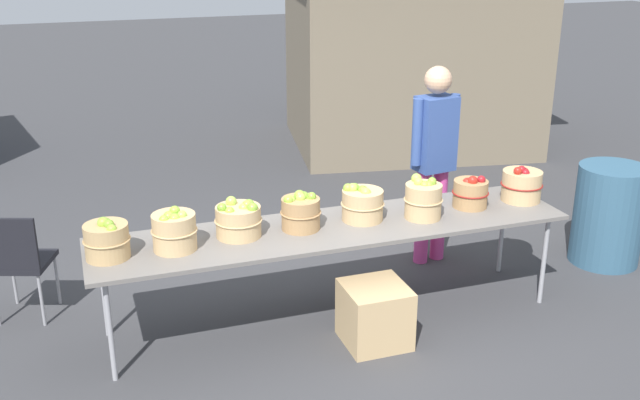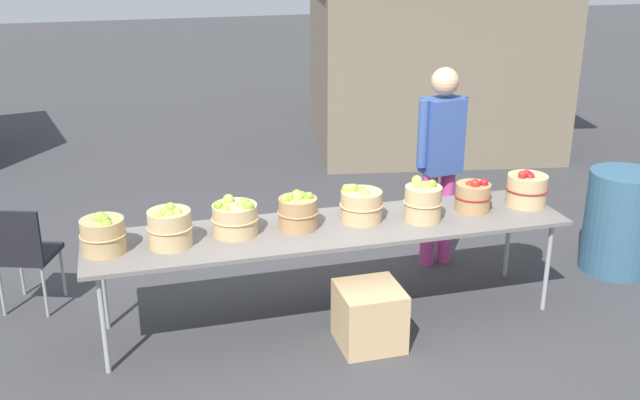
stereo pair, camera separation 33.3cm
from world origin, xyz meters
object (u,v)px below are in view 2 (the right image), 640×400
Objects in this scene: market_table at (331,231)px; vendor_adult at (441,152)px; apple_basket_red_0 at (473,196)px; folding_chair at (23,250)px; apple_basket_green_0 at (103,235)px; apple_basket_green_4 at (361,204)px; apple_basket_red_1 at (527,189)px; apple_basket_green_1 at (170,227)px; produce_crate at (369,316)px; apple_basket_green_5 at (423,202)px; apple_basket_green_2 at (235,218)px; trash_barrel at (620,222)px; apple_basket_green_3 at (298,211)px.

vendor_adult reaches higher than market_table.
apple_basket_red_0 reaches higher than folding_chair.
apple_basket_green_0 reaches higher than apple_basket_green_4.
folding_chair is (-3.33, 0.71, -0.36)m from apple_basket_red_0.
apple_basket_green_1 is at bearing -178.71° from apple_basket_red_1.
apple_basket_red_1 reaches higher than produce_crate.
apple_basket_green_5 reaches higher than apple_basket_red_1.
apple_basket_green_0 is 0.44m from apple_basket_green_1.
apple_basket_green_0 is 0.94× the size of apple_basket_red_1.
apple_basket_green_1 reaches higher than apple_basket_green_4.
trash_barrel is at bearing 2.15° from apple_basket_green_2.
trash_barrel is 2.00× the size of produce_crate.
apple_basket_red_0 is at bearing 1.13° from apple_basket_green_0.
apple_basket_green_0 is at bearing -175.34° from apple_basket_green_2.
apple_basket_green_1 is 1.06× the size of apple_basket_green_3.
apple_basket_green_4 reaches higher than trash_barrel.
apple_basket_green_1 is 0.71× the size of produce_crate.
vendor_adult reaches higher than produce_crate.
apple_basket_green_4 is 1.03× the size of apple_basket_green_5.
trash_barrel is at bearing -167.13° from folding_chair.
apple_basket_green_1 is at bearing -176.29° from apple_basket_green_4.
apple_basket_green_3 is (1.34, 0.06, 0.01)m from apple_basket_green_0.
apple_basket_green_0 is 2.72m from apple_basket_red_0.
apple_basket_green_0 is 1.83m from apple_basket_green_4.
apple_basket_green_2 is (-0.69, 0.05, 0.15)m from market_table.
apple_basket_green_0 is 1.04× the size of apple_basket_green_3.
apple_basket_green_4 reaches higher than folding_chair.
apple_basket_green_2 is 1.18× the size of apple_basket_red_0.
trash_barrel is (2.61, 0.18, -0.28)m from market_table.
apple_basket_green_1 is 1.00× the size of apple_basket_green_5.
vendor_adult is 1.71m from produce_crate.
apple_basket_green_3 is at bearing -1.88° from apple_basket_green_2.
vendor_adult is (0.92, 0.65, 0.14)m from apple_basket_green_4.
apple_basket_green_5 is 0.37× the size of folding_chair.
apple_basket_green_4 is at bearing 2.48° from apple_basket_green_3.
folding_chair is at bearing 169.29° from apple_basket_red_1.
apple_basket_green_1 is 0.18× the size of vendor_adult.
produce_crate is (-0.53, -0.37, -0.67)m from apple_basket_green_5.
apple_basket_green_5 is at bearing -5.38° from apple_basket_green_3.
apple_basket_green_3 reaches higher than trash_barrel.
market_table is at bearing -176.09° from trash_barrel.
apple_basket_green_5 reaches higher than market_table.
apple_basket_green_4 is 0.82m from produce_crate.
apple_basket_green_4 is at bearing 178.37° from apple_basket_red_0.
apple_basket_green_0 is 3.17m from apple_basket_red_1.
apple_basket_red_0 is at bearing 79.09° from vendor_adult.
vendor_adult is at bearing 19.47° from apple_basket_green_2.
apple_basket_green_5 is at bearing -0.74° from apple_basket_green_0.
trash_barrel is at bearing 6.70° from apple_basket_green_5.
folding_chair is (-3.79, 0.72, -0.37)m from apple_basket_red_1.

